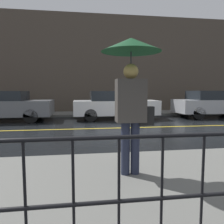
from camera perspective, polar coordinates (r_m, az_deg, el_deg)
The scene contains 9 objects.
ground_plane at distance 8.81m, azimuth 5.76°, elevation -4.08°, with size 80.00×80.00×0.00m, color black.
sidewalk_near at distance 3.92m, azimuth 26.26°, elevation -15.99°, with size 28.00×3.12×0.14m.
sidewalk_far at distance 13.55m, azimuth 0.75°, elevation -0.37°, with size 28.00×2.03×0.14m.
lane_marking at distance 8.80m, azimuth 5.76°, elevation -4.05°, with size 25.20×0.12×0.01m.
building_storefront at distance 14.73m, azimuth 0.04°, elevation 12.25°, with size 28.00×0.30×6.37m.
pedestrian at distance 3.42m, azimuth 5.06°, elevation 9.87°, with size 0.92×0.92×2.13m.
car_grey at distance 11.73m, azimuth -26.42°, elevation 1.50°, with size 4.45×1.92×1.46m.
car_white at distance 11.29m, azimuth 0.76°, elevation 1.87°, with size 4.29×1.75×1.46m.
car_silver at distance 13.29m, azimuth 24.73°, elevation 1.99°, with size 4.17×1.80×1.48m.
Camera 1 is at (-2.12, -8.42, 1.47)m, focal length 35.00 mm.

